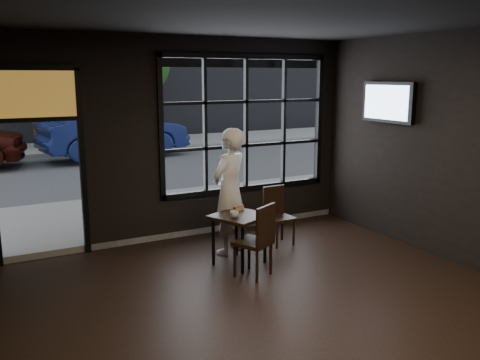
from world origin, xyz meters
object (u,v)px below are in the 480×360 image
cafe_table (239,239)px  chair_near (253,240)px  man (230,191)px  navy_car (115,132)px

cafe_table → chair_near: size_ratio=0.73×
cafe_table → man: 0.77m
chair_near → man: man is taller
cafe_table → navy_car: 10.17m
chair_near → navy_car: 10.63m
chair_near → man: bearing=-126.7°
man → navy_car: size_ratio=0.40×
man → navy_car: 9.65m
navy_car → man: bearing=167.5°
man → navy_car: bearing=-122.8°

